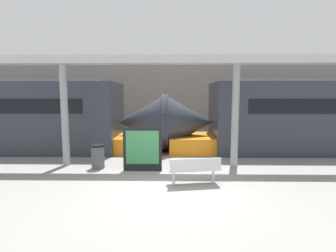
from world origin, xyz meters
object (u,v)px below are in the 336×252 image
at_px(bench_near, 194,168).
at_px(support_column_near, 235,116).
at_px(trash_bin, 98,156).
at_px(support_column_far, 65,116).
at_px(poster_board, 142,149).

relative_size(bench_near, support_column_near, 0.42).
bearing_deg(trash_bin, support_column_far, 162.47).
xyz_separation_m(bench_near, trash_bin, (-3.21, 1.67, -0.07)).
bearing_deg(poster_board, support_column_far, 166.05).
distance_m(bench_near, trash_bin, 3.62).
bearing_deg(poster_board, bench_near, -40.02).
distance_m(support_column_near, support_column_far, 6.07).
xyz_separation_m(bench_near, support_column_far, (-4.47, 2.07, 1.32)).
distance_m(poster_board, support_column_near, 3.46).
bearing_deg(trash_bin, support_column_near, 4.74).
distance_m(trash_bin, support_column_far, 1.92).
distance_m(bench_near, support_column_far, 5.10).
height_order(trash_bin, support_column_near, support_column_near).
relative_size(trash_bin, poster_board, 0.56).
height_order(bench_near, trash_bin, trash_bin).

